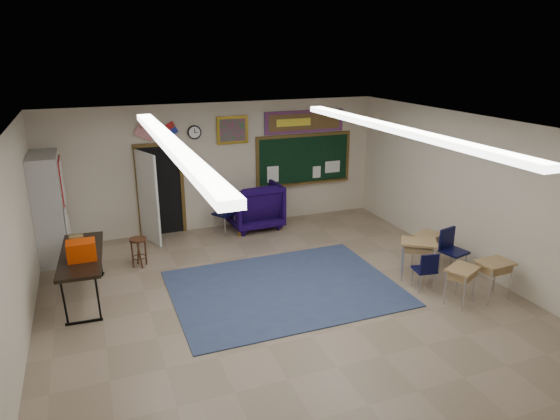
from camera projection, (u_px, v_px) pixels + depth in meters
name	position (u px, v px, depth m)	size (l,w,h in m)	color
floor	(291.00, 311.00, 8.33)	(9.00, 9.00, 0.00)	#87725D
back_wall	(219.00, 166.00, 11.85)	(8.00, 0.04, 3.00)	beige
front_wall	(514.00, 411.00, 3.88)	(8.00, 0.04, 3.00)	beige
left_wall	(8.00, 265.00, 6.48)	(0.04, 9.00, 3.00)	beige
right_wall	(490.00, 200.00, 9.25)	(0.04, 9.00, 3.00)	beige
ceiling	(293.00, 132.00, 7.40)	(8.00, 9.00, 0.04)	beige
area_rug	(284.00, 288.00, 9.10)	(4.00, 3.00, 0.02)	#323F5F
fluorescent_strips	(292.00, 136.00, 7.42)	(3.86, 6.00, 0.10)	white
doorway	(157.00, 192.00, 11.33)	(1.10, 0.89, 2.16)	black
chalkboard	(304.00, 161.00, 12.59)	(2.55, 0.14, 1.30)	#543D18
bulletin_board	(305.00, 122.00, 12.28)	(2.10, 0.05, 0.55)	#B61F0F
framed_art_print	(232.00, 130.00, 11.67)	(0.75, 0.05, 0.65)	olive
wall_clock	(194.00, 132.00, 11.36)	(0.32, 0.05, 0.32)	black
wall_flags	(156.00, 129.00, 11.00)	(1.16, 0.06, 0.70)	red
storage_cabinet	(50.00, 208.00, 10.11)	(0.59, 1.25, 2.20)	#AAAAA6
wingback_armchair	(253.00, 205.00, 12.08)	(1.20, 1.23, 1.12)	#110532
student_chair_reading	(224.00, 214.00, 11.71)	(0.46, 0.46, 0.91)	black
student_chair_desk_a	(424.00, 271.00, 8.95)	(0.38, 0.38, 0.75)	black
student_chair_desk_b	(454.00, 253.00, 9.54)	(0.45, 0.45, 0.90)	black
student_desk_front_left	(417.00, 258.00, 9.37)	(0.80, 0.76, 0.76)	olive
student_desk_front_right	(427.00, 248.00, 9.99)	(0.67, 0.59, 0.66)	olive
student_desk_back_left	(461.00, 284.00, 8.47)	(0.68, 0.61, 0.66)	olive
student_desk_back_right	(493.00, 278.00, 8.64)	(0.60, 0.47, 0.70)	olive
folding_table	(84.00, 274.00, 8.63)	(0.80, 2.08, 1.16)	black
wooden_stool	(139.00, 252.00, 9.95)	(0.34, 0.34, 0.59)	#462815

